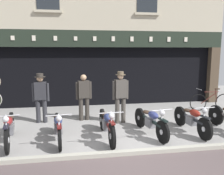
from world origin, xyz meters
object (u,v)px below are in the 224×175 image
at_px(motorcycle_center, 151,121).
at_px(shopkeeper_center, 84,95).
at_px(advert_board_far, 187,65).
at_px(leaning_bicycle, 211,101).
at_px(motorcycle_center_left, 107,124).
at_px(advert_board_near, 163,64).
at_px(salesman_right, 120,95).
at_px(salesman_left, 41,95).
at_px(motorcycle_far_left, 9,128).
at_px(motorcycle_center_right, 192,119).
at_px(motorcycle_left, 58,126).

distance_m(motorcycle_center, shopkeeper_center, 2.62).
distance_m(advert_board_far, leaning_bicycle, 2.29).
xyz_separation_m(motorcycle_center_left, motorcycle_center, (1.30, 0.10, -0.01)).
bearing_deg(shopkeeper_center, advert_board_near, -157.66).
bearing_deg(advert_board_near, salesman_right, -132.57).
relative_size(salesman_left, advert_board_near, 1.72).
distance_m(motorcycle_far_left, motorcycle_center, 3.89).
height_order(motorcycle_center_left, advert_board_near, advert_board_near).
bearing_deg(salesman_right, motorcycle_center, 108.79).
bearing_deg(motorcycle_far_left, motorcycle_center_right, 170.25).
height_order(salesman_left, shopkeeper_center, salesman_left).
bearing_deg(motorcycle_center, salesman_left, -36.83).
relative_size(motorcycle_left, advert_board_far, 1.96).
distance_m(motorcycle_far_left, motorcycle_center_left, 2.59).
height_order(motorcycle_left, salesman_left, salesman_left).
distance_m(motorcycle_center_left, motorcycle_center_right, 2.58).
height_order(motorcycle_center, leaning_bicycle, leaning_bicycle).
bearing_deg(advert_board_near, motorcycle_left, -137.54).
height_order(motorcycle_center_left, advert_board_far, advert_board_far).
xyz_separation_m(advert_board_near, leaning_bicycle, (1.41, -1.79, -1.44)).
bearing_deg(salesman_right, motorcycle_far_left, 13.67).
bearing_deg(advert_board_far, shopkeeper_center, -155.06).
bearing_deg(motorcycle_left, motorcycle_center_left, 172.19).
bearing_deg(motorcycle_center, advert_board_near, -124.76).
relative_size(motorcycle_center_left, advert_board_far, 2.15).
xyz_separation_m(advert_board_far, leaning_bicycle, (0.22, -1.79, -1.40)).
bearing_deg(motorcycle_center_left, advert_board_near, -130.50).
height_order(salesman_left, leaning_bicycle, salesman_left).
relative_size(motorcycle_left, motorcycle_center_right, 0.99).
relative_size(motorcycle_center_left, leaning_bicycle, 1.17).
bearing_deg(motorcycle_left, salesman_left, -76.13).
relative_size(motorcycle_far_left, shopkeeper_center, 1.25).
xyz_separation_m(motorcycle_center, motorcycle_center_right, (1.28, -0.01, 0.00)).
relative_size(motorcycle_far_left, advert_board_near, 2.07).
distance_m(motorcycle_left, advert_board_far, 7.28).
bearing_deg(salesman_right, motorcycle_left, 26.30).
bearing_deg(advert_board_far, motorcycle_center_left, -136.58).
distance_m(motorcycle_left, leaning_bicycle, 6.47).
xyz_separation_m(motorcycle_far_left, salesman_left, (0.58, 1.75, 0.52)).
bearing_deg(motorcycle_center_left, motorcycle_far_left, -4.62).
bearing_deg(motorcycle_left, shopkeeper_center, -119.11).
bearing_deg(salesman_left, leaning_bicycle, -173.28).
height_order(motorcycle_center_left, salesman_right, salesman_right).
bearing_deg(salesman_left, shopkeeper_center, -175.92).
height_order(motorcycle_center_left, motorcycle_center_right, motorcycle_center_left).
relative_size(advert_board_near, advert_board_far, 1.00).
distance_m(salesman_right, advert_board_near, 3.96).
height_order(salesman_left, advert_board_near, advert_board_near).
xyz_separation_m(motorcycle_center_left, advert_board_far, (4.47, 4.23, 1.35)).
height_order(motorcycle_center_right, salesman_right, salesman_right).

